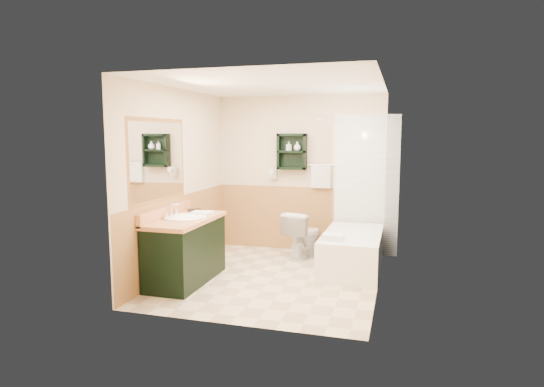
{
  "coord_description": "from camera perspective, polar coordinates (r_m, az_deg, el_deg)",
  "views": [
    {
      "loc": [
        1.53,
        -5.37,
        1.8
      ],
      "look_at": [
        -0.07,
        0.2,
        1.05
      ],
      "focal_mm": 30.0,
      "sensor_mm": 36.0,
      "label": 1
    }
  ],
  "objects": [
    {
      "name": "vanity_book",
      "position": [
        6.08,
        -10.44,
        -1.21
      ],
      "size": [
        0.15,
        0.11,
        0.22
      ],
      "primitive_type": "imported",
      "rotation": [
        0.0,
        0.0,
        0.56
      ],
      "color": "black",
      "rests_on": "vanity"
    },
    {
      "name": "hair_dryer",
      "position": [
        7.1,
        0.18,
        2.49
      ],
      "size": [
        0.1,
        0.24,
        0.18
      ],
      "primitive_type": null,
      "color": "silver",
      "rests_on": "back_wall"
    },
    {
      "name": "wainscot_back",
      "position": [
        7.15,
        3.39,
        -3.15
      ],
      "size": [
        2.58,
        2.58,
        1.0
      ],
      "primitive_type": null,
      "color": "tan",
      "rests_on": "back_wall"
    },
    {
      "name": "tub_towel",
      "position": [
        5.75,
        7.68,
        -5.41
      ],
      "size": [
        0.26,
        0.22,
        0.07
      ],
      "primitive_type": "cube",
      "color": "silver",
      "rests_on": "bathtub"
    },
    {
      "name": "mirror_glass",
      "position": [
        5.58,
        -14.08,
        4.06
      ],
      "size": [
        1.2,
        1.2,
        0.9
      ],
      "primitive_type": null,
      "color": "white",
      "rests_on": "left_wall"
    },
    {
      "name": "bathtub",
      "position": [
        6.24,
        10.03,
        -7.13
      ],
      "size": [
        0.75,
        1.5,
        0.5
      ],
      "primitive_type": "cube",
      "color": "white",
      "rests_on": "ground"
    },
    {
      "name": "counter_towel",
      "position": [
        5.84,
        -8.79,
        -2.45
      ],
      "size": [
        0.26,
        0.2,
        0.04
      ],
      "primitive_type": "cube",
      "color": "silver",
      "rests_on": "vanity"
    },
    {
      "name": "soap_bottle_b",
      "position": [
        6.95,
        3.18,
        5.83
      ],
      "size": [
        0.12,
        0.14,
        0.11
      ],
      "primitive_type": "imported",
      "rotation": [
        0.0,
        0.0,
        -0.1
      ],
      "color": "white",
      "rests_on": "wall_shelf"
    },
    {
      "name": "tile_accent",
      "position": [
        6.13,
        13.72,
        8.08
      ],
      "size": [
        1.5,
        1.5,
        0.1
      ],
      "primitive_type": null,
      "color": "#154A28",
      "rests_on": "right_wall"
    },
    {
      "name": "mirror_frame",
      "position": [
        5.59,
        -14.13,
        4.06
      ],
      "size": [
        1.3,
        1.3,
        1.0
      ],
      "primitive_type": null,
      "color": "olive",
      "rests_on": "left_wall"
    },
    {
      "name": "shower_curtain",
      "position": [
        6.41,
        6.96,
        1.48
      ],
      "size": [
        1.05,
        1.05,
        1.7
      ],
      "primitive_type": null,
      "color": "#BFAD90",
      "rests_on": "curtain_rod"
    },
    {
      "name": "left_wall",
      "position": [
        6.11,
        -11.87,
        1.56
      ],
      "size": [
        0.04,
        3.0,
        2.4
      ],
      "primitive_type": "cube",
      "color": "#FFF3C7",
      "rests_on": "ground"
    },
    {
      "name": "tile_back",
      "position": [
        6.91,
        11.73,
        0.96
      ],
      "size": [
        0.95,
        0.95,
        2.1
      ],
      "primitive_type": null,
      "color": "white",
      "rests_on": "back_wall"
    },
    {
      "name": "wainscot_left",
      "position": [
        6.2,
        -11.41,
        -4.89
      ],
      "size": [
        2.98,
        2.98,
        1.0
      ],
      "primitive_type": null,
      "color": "tan",
      "rests_on": "left_wall"
    },
    {
      "name": "ceiling",
      "position": [
        5.62,
        0.13,
        13.68
      ],
      "size": [
        2.6,
        3.0,
        0.04
      ],
      "primitive_type": "cube",
      "color": "white",
      "rests_on": "back_wall"
    },
    {
      "name": "vanity",
      "position": [
        5.73,
        -10.77,
        -6.95
      ],
      "size": [
        0.59,
        1.25,
        0.8
      ],
      "primitive_type": "cube",
      "color": "black",
      "rests_on": "ground"
    },
    {
      "name": "floor",
      "position": [
        5.87,
        0.12,
        -10.5
      ],
      "size": [
        3.0,
        3.0,
        0.0
      ],
      "primitive_type": "plane",
      "color": "beige",
      "rests_on": "ground"
    },
    {
      "name": "towel_bar",
      "position": [
        6.94,
        6.21,
        3.58
      ],
      "size": [
        0.4,
        0.06,
        0.4
      ],
      "primitive_type": null,
      "color": "silver",
      "rests_on": "back_wall"
    },
    {
      "name": "tile_right",
      "position": [
        6.18,
        13.58,
        0.17
      ],
      "size": [
        1.5,
        1.5,
        2.1
      ],
      "primitive_type": null,
      "color": "white",
      "rests_on": "right_wall"
    },
    {
      "name": "toilet",
      "position": [
        6.72,
        3.99,
        -5.21
      ],
      "size": [
        0.58,
        0.78,
        0.68
      ],
      "primitive_type": "imported",
      "rotation": [
        0.0,
        0.0,
        2.83
      ],
      "color": "white",
      "rests_on": "ground"
    },
    {
      "name": "curtain_rod",
      "position": [
        6.21,
        6.83,
        9.14
      ],
      "size": [
        0.03,
        1.6,
        0.03
      ],
      "primitive_type": "cylinder",
      "rotation": [
        1.57,
        0.0,
        0.0
      ],
      "color": "silver",
      "rests_on": "back_wall"
    },
    {
      "name": "soap_bottle_a",
      "position": [
        6.98,
        2.13,
        5.67
      ],
      "size": [
        0.11,
        0.15,
        0.06
      ],
      "primitive_type": "imported",
      "rotation": [
        0.0,
        0.0,
        -0.42
      ],
      "color": "white",
      "rests_on": "wall_shelf"
    },
    {
      "name": "back_wall",
      "position": [
        7.09,
        3.5,
        2.47
      ],
      "size": [
        2.6,
        0.04,
        2.4
      ],
      "primitive_type": "cube",
      "color": "#FFF3C7",
      "rests_on": "ground"
    },
    {
      "name": "right_wall",
      "position": [
        5.41,
        13.69,
        0.78
      ],
      "size": [
        0.04,
        3.0,
        2.4
      ],
      "primitive_type": "cube",
      "color": "#FFF3C7",
      "rests_on": "ground"
    },
    {
      "name": "wall_shelf",
      "position": [
        6.98,
        2.51,
        5.28
      ],
      "size": [
        0.45,
        0.15,
        0.55
      ],
      "primitive_type": "cube",
      "color": "black",
      "rests_on": "back_wall"
    }
  ]
}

